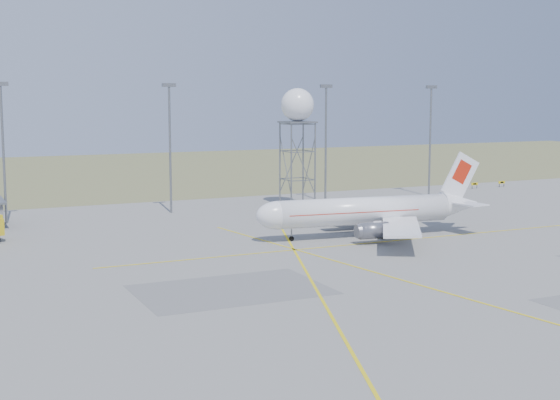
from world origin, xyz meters
name	(u,v)px	position (x,y,z in m)	size (l,w,h in m)	color
ground	(502,303)	(0.00, 0.00, 0.00)	(400.00, 400.00, 0.00)	gray
grass_strip	(121,171)	(0.00, 140.00, 0.01)	(400.00, 120.00, 0.03)	#5F6C3B
mast_a	(3,141)	(-35.00, 66.00, 12.07)	(2.20, 0.50, 20.50)	slate
mast_b	(170,137)	(-10.00, 66.00, 12.07)	(2.20, 0.50, 20.50)	slate
mast_c	(326,134)	(18.00, 66.00, 12.07)	(2.20, 0.50, 20.50)	slate
mast_d	(430,131)	(40.00, 66.00, 12.07)	(2.20, 0.50, 20.50)	slate
taxi_sign_near	(475,184)	(55.60, 72.00, 0.89)	(1.60, 0.17, 1.20)	black
taxi_sign_far	(502,183)	(62.60, 72.00, 0.89)	(1.60, 0.17, 1.20)	black
airliner_main	(367,211)	(6.91, 34.25, 3.35)	(32.13, 31.07, 10.94)	white
radar_tower	(297,141)	(11.14, 63.27, 11.12)	(5.47, 5.47, 19.81)	slate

